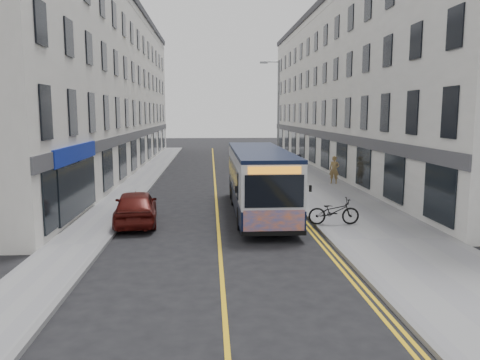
{
  "coord_description": "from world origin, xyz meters",
  "views": [
    {
      "loc": [
        -0.3,
        -17.13,
        4.58
      ],
      "look_at": [
        1.03,
        3.59,
        1.6
      ],
      "focal_mm": 35.0,
      "sensor_mm": 36.0,
      "label": 1
    }
  ],
  "objects": [
    {
      "name": "ground",
      "position": [
        0.0,
        0.0,
        0.0
      ],
      "size": [
        140.0,
        140.0,
        0.0
      ],
      "primitive_type": "plane",
      "color": "black",
      "rests_on": "ground"
    },
    {
      "name": "pavement_east",
      "position": [
        6.25,
        12.0,
        0.06
      ],
      "size": [
        4.5,
        64.0,
        0.12
      ],
      "primitive_type": "cube",
      "color": "gray",
      "rests_on": "ground"
    },
    {
      "name": "pavement_west",
      "position": [
        -5.0,
        12.0,
        0.06
      ],
      "size": [
        2.0,
        64.0,
        0.12
      ],
      "primitive_type": "cube",
      "color": "gray",
      "rests_on": "ground"
    },
    {
      "name": "kerb_east",
      "position": [
        4.0,
        12.0,
        0.07
      ],
      "size": [
        0.18,
        64.0,
        0.13
      ],
      "primitive_type": "cube",
      "color": "slate",
      "rests_on": "ground"
    },
    {
      "name": "kerb_west",
      "position": [
        -4.0,
        12.0,
        0.07
      ],
      "size": [
        0.18,
        64.0,
        0.13
      ],
      "primitive_type": "cube",
      "color": "slate",
      "rests_on": "ground"
    },
    {
      "name": "road_centre_line",
      "position": [
        0.0,
        12.0,
        0.0
      ],
      "size": [
        0.12,
        64.0,
        0.01
      ],
      "primitive_type": "cube",
      "color": "gold",
      "rests_on": "ground"
    },
    {
      "name": "road_dbl_yellow_inner",
      "position": [
        3.55,
        12.0,
        0.0
      ],
      "size": [
        0.1,
        64.0,
        0.01
      ],
      "primitive_type": "cube",
      "color": "gold",
      "rests_on": "ground"
    },
    {
      "name": "road_dbl_yellow_outer",
      "position": [
        3.75,
        12.0,
        0.0
      ],
      "size": [
        0.1,
        64.0,
        0.01
      ],
      "primitive_type": "cube",
      "color": "gold",
      "rests_on": "ground"
    },
    {
      "name": "terrace_east",
      "position": [
        11.5,
        21.0,
        6.5
      ],
      "size": [
        6.0,
        46.0,
        13.0
      ],
      "primitive_type": "cube",
      "color": "white",
      "rests_on": "ground"
    },
    {
      "name": "terrace_west",
      "position": [
        -9.0,
        21.0,
        6.5
      ],
      "size": [
        6.0,
        46.0,
        13.0
      ],
      "primitive_type": "cube",
      "color": "silver",
      "rests_on": "ground"
    },
    {
      "name": "streetlamp",
      "position": [
        4.17,
        14.0,
        4.38
      ],
      "size": [
        1.32,
        0.18,
        8.0
      ],
      "color": "gray",
      "rests_on": "ground"
    },
    {
      "name": "city_bus",
      "position": [
        1.92,
        3.85,
        1.62
      ],
      "size": [
        2.38,
        10.18,
        2.96
      ],
      "color": "black",
      "rests_on": "ground"
    },
    {
      "name": "bicycle",
      "position": [
        4.65,
        1.03,
        0.66
      ],
      "size": [
        2.07,
        0.78,
        1.08
      ],
      "primitive_type": "imported",
      "rotation": [
        0.0,
        0.0,
        1.54
      ],
      "color": "black",
      "rests_on": "pavement_east"
    },
    {
      "name": "pedestrian_near",
      "position": [
        7.59,
        11.97,
        1.0
      ],
      "size": [
        0.76,
        0.64,
        1.76
      ],
      "primitive_type": "imported",
      "rotation": [
        0.0,
        0.0,
        -0.41
      ],
      "color": "olive",
      "rests_on": "pavement_east"
    },
    {
      "name": "pedestrian_far",
      "position": [
        5.68,
        13.77,
        0.98
      ],
      "size": [
        1.06,
        1.02,
        1.72
      ],
      "primitive_type": "imported",
      "rotation": [
        0.0,
        0.0,
        0.64
      ],
      "color": "black",
      "rests_on": "pavement_east"
    },
    {
      "name": "car_white",
      "position": [
        2.5,
        22.96,
        0.74
      ],
      "size": [
        1.63,
        4.53,
        1.49
      ],
      "primitive_type": "imported",
      "rotation": [
        0.0,
        0.0,
        0.01
      ],
      "color": "silver",
      "rests_on": "ground"
    },
    {
      "name": "car_maroon",
      "position": [
        -3.4,
        2.12,
        0.72
      ],
      "size": [
        2.16,
        4.41,
        1.45
      ],
      "primitive_type": "imported",
      "rotation": [
        0.0,
        0.0,
        3.25
      ],
      "color": "#4E100D",
      "rests_on": "ground"
    }
  ]
}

